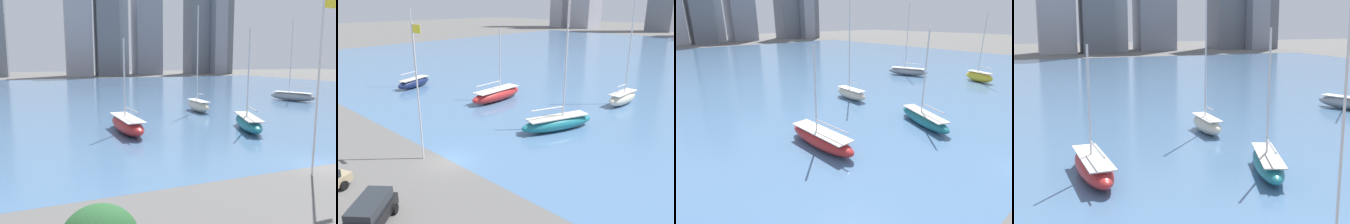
{
  "view_description": "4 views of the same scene",
  "coord_description": "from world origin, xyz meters",
  "views": [
    {
      "loc": [
        -20.13,
        -18.58,
        8.09
      ],
      "look_at": [
        -5.98,
        17.58,
        2.03
      ],
      "focal_mm": 35.0,
      "sensor_mm": 36.0,
      "label": 1
    },
    {
      "loc": [
        22.65,
        -16.37,
        13.87
      ],
      "look_at": [
        -1.37,
        8.92,
        2.36
      ],
      "focal_mm": 35.0,
      "sensor_mm": 36.0,
      "label": 2
    },
    {
      "loc": [
        -26.11,
        -3.62,
        13.0
      ],
      "look_at": [
        -7.61,
        17.51,
        3.06
      ],
      "focal_mm": 28.0,
      "sensor_mm": 36.0,
      "label": 3
    },
    {
      "loc": [
        -16.84,
        -18.92,
        12.47
      ],
      "look_at": [
        -5.48,
        12.02,
        6.0
      ],
      "focal_mm": 50.0,
      "sensor_mm": 36.0,
      "label": 4
    }
  ],
  "objects": [
    {
      "name": "sailboat_red",
      "position": [
        -11.16,
        17.18,
        0.97
      ],
      "size": [
        2.81,
        9.82,
        10.65
      ],
      "rotation": [
        0.0,
        0.0,
        0.03
      ],
      "color": "#B72828",
      "rests_on": "harbor_water"
    },
    {
      "name": "sailboat_cream",
      "position": [
        3.48,
        28.33,
        1.1
      ],
      "size": [
        2.21,
        6.91,
        16.65
      ],
      "rotation": [
        0.0,
        0.0,
        -0.03
      ],
      "color": "beige",
      "rests_on": "harbor_water"
    },
    {
      "name": "sailboat_teal",
      "position": [
        2.57,
        13.39,
        0.92
      ],
      "size": [
        5.41,
        9.46,
        11.91
      ],
      "rotation": [
        0.0,
        0.0,
        -0.37
      ],
      "color": "#1E757F",
      "rests_on": "harbor_water"
    },
    {
      "name": "harbor_water",
      "position": [
        0.0,
        70.0,
        0.0
      ],
      "size": [
        180.0,
        140.0,
        0.0
      ],
      "color": "#4C7099",
      "rests_on": "ground_plane"
    },
    {
      "name": "sailboat_yellow",
      "position": [
        33.82,
        19.61,
        1.21
      ],
      "size": [
        3.76,
        6.81,
        14.3
      ],
      "rotation": [
        0.0,
        0.0,
        -0.26
      ],
      "color": "yellow",
      "rests_on": "harbor_water"
    },
    {
      "name": "sailboat_gray",
      "position": [
        27.97,
        34.32,
        1.03
      ],
      "size": [
        5.73,
        9.66,
        16.67
      ],
      "rotation": [
        0.0,
        0.0,
        0.39
      ],
      "color": "gray",
      "rests_on": "harbor_water"
    }
  ]
}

